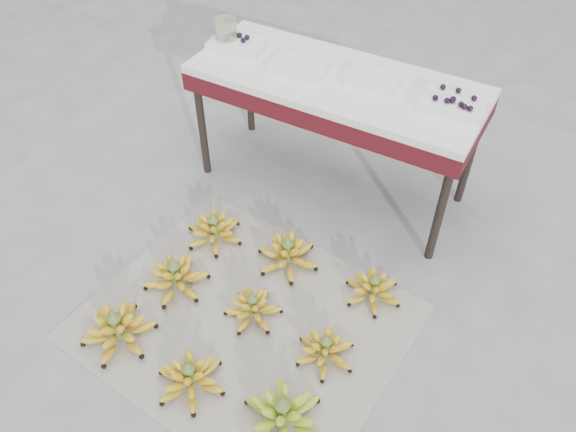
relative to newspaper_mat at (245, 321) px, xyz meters
The scene contains 17 objects.
ground 0.03m from the newspaper_mat, 168.27° to the left, with size 60.00×60.00×0.00m, color slate.
newspaper_mat is the anchor object (origin of this frame).
bunch_front_left 0.51m from the newspaper_mat, 141.08° to the right, with size 0.38×0.38×0.18m.
bunch_front_center 0.35m from the newspaper_mat, 92.72° to the right, with size 0.32×0.32×0.16m.
bunch_front_right 0.48m from the newspaper_mat, 40.50° to the right, with size 0.39×0.39×0.19m.
bunch_mid_left 0.36m from the newspaper_mat, behind, with size 0.35×0.35×0.17m.
bunch_mid_center 0.07m from the newspaper_mat, 71.90° to the left, with size 0.25×0.25×0.15m.
bunch_mid_right 0.37m from the newspaper_mat, ahead, with size 0.31×0.31×0.15m.
bunch_back_left 0.50m from the newspaper_mat, 139.13° to the left, with size 0.28×0.28×0.16m.
bunch_back_center 0.37m from the newspaper_mat, 90.45° to the left, with size 0.37×0.37×0.17m.
bunch_back_right 0.56m from the newspaper_mat, 42.83° to the left, with size 0.30×0.30×0.15m.
vendor_table 1.11m from the newspaper_mat, 94.90° to the left, with size 1.34×0.53×0.64m.
tray_far_left 1.31m from the newspaper_mat, 122.66° to the left, with size 0.28×0.22×0.07m.
tray_left 1.16m from the newspaper_mat, 105.27° to the left, with size 0.27×0.21×0.04m.
tray_right 1.19m from the newspaper_mat, 85.42° to the left, with size 0.24×0.19×0.04m.
tray_far_right 1.25m from the newspaper_mat, 65.05° to the left, with size 0.27×0.20×0.07m.
glass_jar 1.36m from the newspaper_mat, 125.30° to the left, with size 0.11×0.11×0.13m, color beige.
Camera 1 is at (0.86, -1.10, 1.96)m, focal length 35.00 mm.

